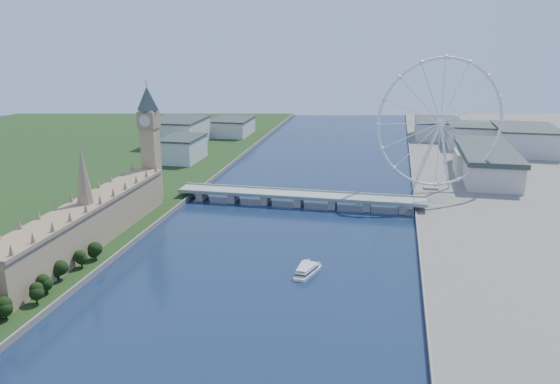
# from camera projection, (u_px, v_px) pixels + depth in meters

# --- Properties ---
(parliament_range) EXTENTS (24.00, 200.00, 70.00)m
(parliament_range) POSITION_uv_depth(u_px,v_px,m) (88.00, 223.00, 382.21)
(parliament_range) COLOR tan
(parliament_range) RESTS_ON ground
(big_ben) EXTENTS (20.02, 20.02, 110.00)m
(big_ben) POSITION_uv_depth(u_px,v_px,m) (149.00, 129.00, 470.05)
(big_ben) COLOR tan
(big_ben) RESTS_ON ground
(westminster_bridge) EXTENTS (220.00, 22.00, 9.50)m
(westminster_bridge) POSITION_uv_depth(u_px,v_px,m) (299.00, 197.00, 482.76)
(westminster_bridge) COLOR gray
(westminster_bridge) RESTS_ON ground
(london_eye) EXTENTS (113.60, 39.12, 124.30)m
(london_eye) POSITION_uv_depth(u_px,v_px,m) (440.00, 124.00, 493.93)
(london_eye) COLOR silver
(london_eye) RESTS_ON ground
(county_hall) EXTENTS (54.00, 144.00, 35.00)m
(county_hall) POSITION_uv_depth(u_px,v_px,m) (484.00, 178.00, 572.68)
(county_hall) COLOR beige
(county_hall) RESTS_ON ground
(city_skyline) EXTENTS (505.00, 280.00, 32.00)m
(city_skyline) POSITION_uv_depth(u_px,v_px,m) (362.00, 135.00, 716.48)
(city_skyline) COLOR beige
(city_skyline) RESTS_ON ground
(tour_boat_near) EXTENTS (9.29, 28.16, 6.09)m
(tour_boat_near) POSITION_uv_depth(u_px,v_px,m) (303.00, 274.00, 345.65)
(tour_boat_near) COLOR beige
(tour_boat_near) RESTS_ON ground
(tour_boat_far) EXTENTS (14.82, 26.95, 5.76)m
(tour_boat_far) POSITION_uv_depth(u_px,v_px,m) (308.00, 275.00, 344.63)
(tour_boat_far) COLOR white
(tour_boat_far) RESTS_ON ground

